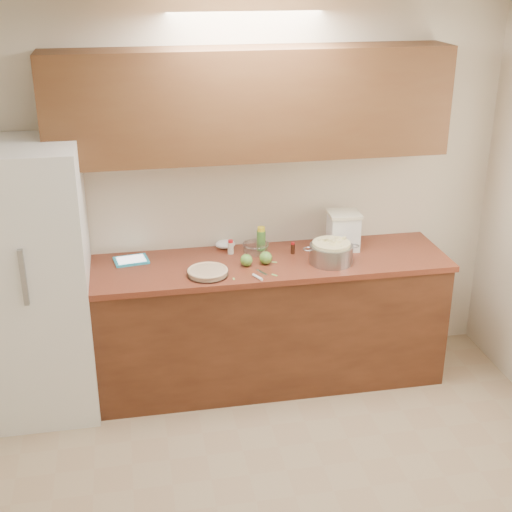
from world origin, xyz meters
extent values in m
plane|color=white|center=(0.00, 0.00, 2.60)|extent=(3.60, 3.60, 0.00)
plane|color=beige|center=(0.00, 1.80, 1.30)|extent=(3.60, 0.00, 3.60)
cube|color=#592D19|center=(0.00, 1.48, 0.44)|extent=(2.60, 0.65, 0.88)
cube|color=brown|center=(0.00, 1.48, 0.90)|extent=(2.64, 0.68, 0.04)
cube|color=#523119|center=(0.00, 1.63, 1.95)|extent=(2.60, 0.34, 0.70)
cube|color=silver|center=(-1.44, 1.44, 0.90)|extent=(0.70, 0.70, 1.80)
cylinder|color=silver|center=(-0.34, 1.31, 0.94)|extent=(0.27, 0.27, 0.04)
cylinder|color=beige|center=(-0.34, 1.31, 0.94)|extent=(0.24, 0.24, 0.03)
torus|color=beige|center=(-0.34, 1.31, 0.95)|extent=(0.26, 0.26, 0.02)
cylinder|color=gray|center=(0.50, 1.36, 0.98)|extent=(0.29, 0.29, 0.12)
torus|color=gray|center=(0.34, 1.36, 1.03)|extent=(0.07, 0.07, 0.01)
torus|color=gray|center=(0.66, 1.36, 1.03)|extent=(0.07, 0.07, 0.01)
cylinder|color=beige|center=(0.50, 1.36, 1.00)|extent=(0.25, 0.25, 0.13)
cube|color=white|center=(0.65, 1.60, 1.04)|extent=(0.21, 0.21, 0.24)
cube|color=beige|center=(0.65, 1.60, 1.18)|extent=(0.23, 0.23, 0.02)
cube|color=#29A4C6|center=(-0.82, 1.63, 0.93)|extent=(0.25, 0.20, 0.01)
cube|color=white|center=(-0.82, 1.63, 0.94)|extent=(0.20, 0.16, 0.00)
cube|color=gray|center=(0.01, 1.29, 0.92)|extent=(0.07, 0.10, 0.00)
cylinder|color=white|center=(-0.03, 1.20, 0.93)|extent=(0.06, 0.09, 0.02)
cylinder|color=#4C8C38|center=(0.08, 1.67, 0.99)|extent=(0.06, 0.06, 0.14)
cylinder|color=yellow|center=(0.08, 1.67, 1.07)|extent=(0.05, 0.05, 0.03)
cylinder|color=beige|center=(-0.14, 1.64, 0.96)|extent=(0.04, 0.04, 0.08)
cylinder|color=red|center=(-0.14, 1.64, 1.01)|extent=(0.03, 0.03, 0.02)
cylinder|color=black|center=(0.28, 1.56, 0.95)|extent=(0.03, 0.03, 0.07)
cylinder|color=red|center=(0.28, 1.56, 1.00)|extent=(0.02, 0.02, 0.01)
cylinder|color=silver|center=(0.03, 1.63, 0.95)|extent=(0.17, 0.17, 0.07)
torus|color=silver|center=(0.03, 1.63, 0.98)|extent=(0.19, 0.19, 0.01)
ellipsoid|color=white|center=(-0.16, 1.75, 0.95)|extent=(0.17, 0.16, 0.06)
sphere|color=#578D32|center=(-0.07, 1.41, 0.96)|extent=(0.08, 0.08, 0.08)
cylinder|color=#3F2D19|center=(-0.07, 1.41, 1.01)|extent=(0.01, 0.01, 0.01)
sphere|color=#578D32|center=(0.06, 1.42, 0.96)|extent=(0.09, 0.09, 0.09)
cylinder|color=#3F2D19|center=(0.06, 1.42, 1.01)|extent=(0.01, 0.01, 0.01)
cube|color=#84B558|center=(0.13, 1.43, 0.92)|extent=(0.04, 0.03, 0.00)
cube|color=#84B558|center=(0.08, 1.23, 0.92)|extent=(0.04, 0.04, 0.00)
cube|color=#84B558|center=(-0.18, 1.22, 0.92)|extent=(0.01, 0.03, 0.00)
camera|label=1|loc=(-0.81, -2.87, 2.81)|focal=50.00mm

